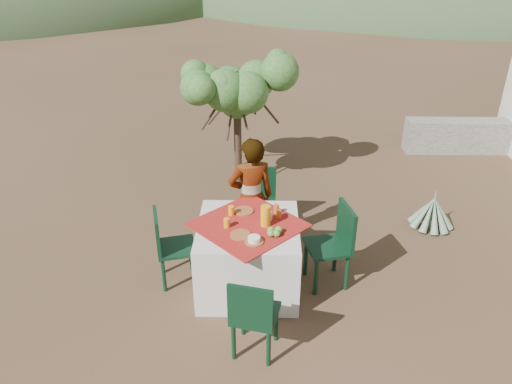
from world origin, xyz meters
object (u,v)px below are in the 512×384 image
Objects in this scene: chair_left at (169,244)px; agave at (432,213)px; chair_far at (260,198)px; table at (248,256)px; shrub_tree at (241,94)px; juice_pitcher at (266,216)px; chair_right at (335,242)px; person at (251,198)px; chair_near at (253,315)px.

agave is at bearing -83.86° from chair_left.
chair_far is at bearing -176.22° from agave.
table is 1.56× the size of chair_far.
juice_pitcher is at bearing -81.78° from shrub_tree.
chair_right is at bearing 8.14° from juice_pitcher.
chair_far is 1.39m from chair_left.
person is 2.40m from agave.
chair_left is at bearing -102.78° from chair_right.
juice_pitcher is at bearing 87.41° from person.
chair_near is at bearing -88.42° from chair_far.
shrub_tree reaches higher than chair_right.
chair_left is 1.05m from person.
table reaches higher than agave.
chair_far is 0.49× the size of shrub_tree.
chair_left is 2.64m from shrub_tree.
chair_near reaches higher than table.
shrub_tree is 2.54m from juice_pitcher.
agave is at bearing -122.01° from chair_near.
table is 0.52m from juice_pitcher.
person is at bearing -74.81° from chair_near.
shrub_tree is at bearing 94.26° from table.
chair_left is (-0.93, -1.03, 0.01)m from chair_far.
juice_pitcher reaches higher than chair_right.
table is at bearing -108.36° from chair_left.
chair_near is 1.42× the size of agave.
chair_right reaches higher than chair_left.
chair_right reaches higher than chair_near.
table is at bearing -98.16° from chair_right.
table is 2.60m from agave.
chair_right is 0.64× the size of person.
person reaches higher than table.
shrub_tree is at bearing -72.82° from chair_near.
chair_far is 1.66m from shrub_tree.
chair_left is at bearing -35.97° from chair_near.
chair_far is at bearing 93.73° from juice_pitcher.
person is at bearing -135.54° from chair_right.
shrub_tree is 2.89× the size of agave.
chair_left is at bearing -129.90° from chair_far.
shrub_tree is (-0.29, 1.37, 0.89)m from chair_far.
chair_near is 1.64m from person.
agave is (2.28, 1.23, -0.18)m from table.
chair_right is at bearing -49.17° from chair_far.
chair_left is 0.93× the size of chair_right.
shrub_tree is 7.87× the size of juice_pitcher.
agave is at bearing -26.50° from shrub_tree.
shrub_tree is at bearing 153.50° from agave.
shrub_tree reaches higher than chair_left.
juice_pitcher is (0.07, -1.10, 0.41)m from chair_far.
table is 1.43× the size of chair_right.
table is 0.84m from chair_left.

